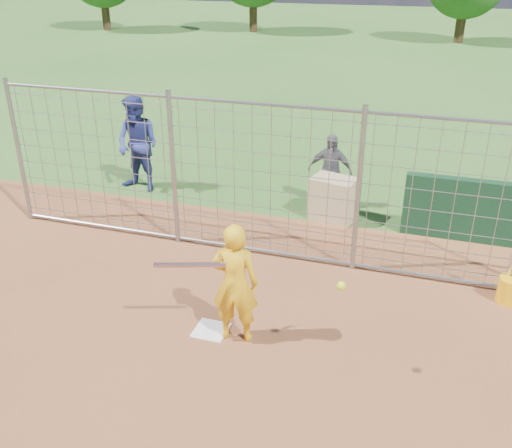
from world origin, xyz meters
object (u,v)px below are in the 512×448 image
(bystander_b, at_px, (330,171))
(bucket_with_bats, at_px, (511,287))
(bystander_a, at_px, (138,145))
(equipment_bin, at_px, (333,199))
(batter, at_px, (235,284))

(bystander_b, xyz_separation_m, bucket_with_bats, (3.11, -2.51, -0.49))
(bystander_a, relative_size, equipment_bin, 2.44)
(batter, xyz_separation_m, bystander_b, (0.30, 4.50, -0.08))
(batter, height_order, equipment_bin, batter)
(batter, xyz_separation_m, bucket_with_bats, (3.41, 1.98, -0.57))
(batter, relative_size, equipment_bin, 2.03)
(bystander_b, bearing_deg, bystander_a, -173.59)
(bystander_a, bearing_deg, batter, -38.85)
(bucket_with_bats, bearing_deg, equipment_bin, 145.76)
(equipment_bin, height_order, bucket_with_bats, bucket_with_bats)
(batter, distance_m, bucket_with_bats, 3.99)
(batter, bearing_deg, bystander_b, -102.71)
(batter, bearing_deg, equipment_bin, -105.92)
(batter, height_order, bystander_b, batter)
(batter, distance_m, bystander_a, 5.51)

